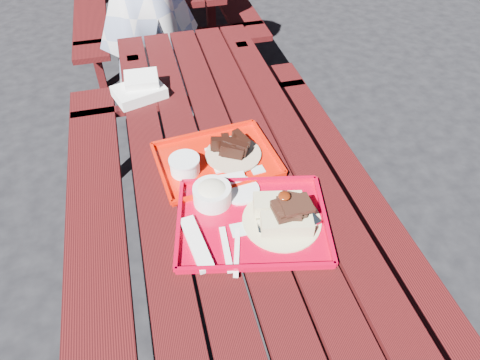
{
  "coord_description": "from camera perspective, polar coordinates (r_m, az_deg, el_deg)",
  "views": [
    {
      "loc": [
        -0.27,
        -1.19,
        1.88
      ],
      "look_at": [
        0.0,
        -0.15,
        0.82
      ],
      "focal_mm": 32.0,
      "sensor_mm": 36.0,
      "label": 1
    }
  ],
  "objects": [
    {
      "name": "white_cloth",
      "position": [
        2.08,
        -13.2,
        11.79
      ],
      "size": [
        0.26,
        0.22,
        0.09
      ],
      "color": "white",
      "rests_on": "picnic_table_near"
    },
    {
      "name": "far_tray",
      "position": [
        1.66,
        -3.35,
        2.73
      ],
      "size": [
        0.48,
        0.39,
        0.08
      ],
      "color": "red",
      "rests_on": "picnic_table_near"
    },
    {
      "name": "picnic_table_near",
      "position": [
        1.8,
        -1.21,
        -2.66
      ],
      "size": [
        1.41,
        2.4,
        0.75
      ],
      "color": "#420C0C",
      "rests_on": "ground"
    },
    {
      "name": "ground",
      "position": [
        2.24,
        -0.99,
        -12.45
      ],
      "size": [
        60.0,
        60.0,
        0.0
      ],
      "primitive_type": "plane",
      "color": "black",
      "rests_on": "ground"
    },
    {
      "name": "near_tray",
      "position": [
        1.45,
        1.56,
        -4.25
      ],
      "size": [
        0.57,
        0.49,
        0.16
      ],
      "color": "#B3001D",
      "rests_on": "picnic_table_near"
    }
  ]
}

